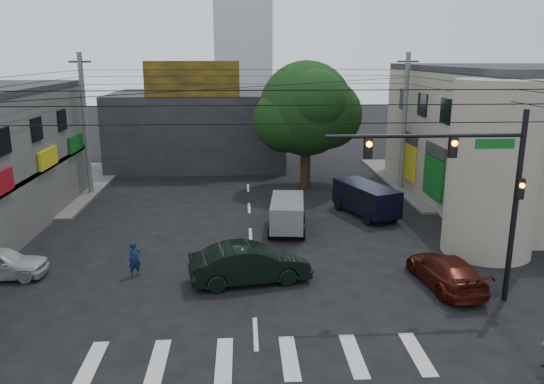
{
  "coord_description": "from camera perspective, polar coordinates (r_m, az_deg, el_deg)",
  "views": [
    {
      "loc": [
        -0.35,
        -18.92,
        9.02
      ],
      "look_at": [
        0.94,
        4.0,
        3.07
      ],
      "focal_mm": 35.0,
      "sensor_mm": 36.0,
      "label": 1
    }
  ],
  "objects": [
    {
      "name": "utility_pole_far_left",
      "position": [
        36.63,
        -19.43,
        6.79
      ],
      "size": [
        0.32,
        0.32,
        9.2
      ],
      "primitive_type": "cylinder",
      "color": "#59595B",
      "rests_on": "ground"
    },
    {
      "name": "building_right",
      "position": [
        37.16,
        26.52,
        5.25
      ],
      "size": [
        14.0,
        18.0,
        8.0
      ],
      "primitive_type": "cube",
      "color": "gray",
      "rests_on": "ground"
    },
    {
      "name": "building_far",
      "position": [
        45.47,
        -7.86,
        6.79
      ],
      "size": [
        14.0,
        10.0,
        6.0
      ],
      "primitive_type": "cube",
      "color": "#232326",
      "rests_on": "ground"
    },
    {
      "name": "street_tree",
      "position": [
        36.35,
        3.7,
        8.91
      ],
      "size": [
        6.4,
        6.4,
        8.7
      ],
      "color": "black",
      "rests_on": "ground"
    },
    {
      "name": "dark_sedan",
      "position": [
        21.73,
        -2.39,
        -7.69
      ],
      "size": [
        3.46,
        5.49,
        1.61
      ],
      "primitive_type": "imported",
      "rotation": [
        0.0,
        0.0,
        1.76
      ],
      "color": "black",
      "rests_on": "ground"
    },
    {
      "name": "navy_van",
      "position": [
        30.89,
        10.05,
        -0.9
      ],
      "size": [
        5.73,
        4.77,
        1.83
      ],
      "primitive_type": null,
      "rotation": [
        0.0,
        0.0,
        1.93
      ],
      "color": "black",
      "rests_on": "ground"
    },
    {
      "name": "billboard",
      "position": [
        40.22,
        -8.62,
        11.93
      ],
      "size": [
        7.0,
        0.3,
        2.6
      ],
      "primitive_type": "cube",
      "color": "olive",
      "rests_on": "building_far"
    },
    {
      "name": "silver_minivan",
      "position": [
        27.85,
        1.65,
        -2.51
      ],
      "size": [
        4.33,
        2.51,
        1.71
      ],
      "primitive_type": null,
      "rotation": [
        0.0,
        0.0,
        1.46
      ],
      "color": "gray",
      "rests_on": "ground"
    },
    {
      "name": "sidewalk_far_right",
      "position": [
        42.18,
        22.65,
        1.16
      ],
      "size": [
        16.0,
        16.0,
        0.15
      ],
      "primitive_type": "cube",
      "color": "#514F4C",
      "rests_on": "ground"
    },
    {
      "name": "maroon_sedan",
      "position": [
        22.5,
        18.16,
        -8.09
      ],
      "size": [
        2.78,
        4.83,
        1.29
      ],
      "primitive_type": "imported",
      "rotation": [
        0.0,
        0.0,
        3.25
      ],
      "color": "#3C0E08",
      "rests_on": "ground"
    },
    {
      "name": "ground",
      "position": [
        20.96,
        -2.0,
        -10.96
      ],
      "size": [
        160.0,
        160.0,
        0.0
      ],
      "primitive_type": "plane",
      "color": "black",
      "rests_on": "ground"
    },
    {
      "name": "corner_column",
      "position": [
        26.06,
        22.68,
        2.29
      ],
      "size": [
        4.0,
        4.0,
        8.0
      ],
      "primitive_type": "cylinder",
      "color": "gray",
      "rests_on": "ground"
    },
    {
      "name": "traffic_gantry",
      "position": [
        20.13,
        20.82,
        1.56
      ],
      "size": [
        7.1,
        0.35,
        7.2
      ],
      "color": "black",
      "rests_on": "ground"
    },
    {
      "name": "utility_pole_far_right",
      "position": [
        36.83,
        14.04,
        7.22
      ],
      "size": [
        0.32,
        0.32,
        9.2
      ],
      "primitive_type": "cylinder",
      "color": "#59595B",
      "rests_on": "ground"
    },
    {
      "name": "traffic_officer",
      "position": [
        23.03,
        -14.56,
        -7.0
      ],
      "size": [
        0.88,
        0.86,
        1.51
      ],
      "primitive_type": "imported",
      "rotation": [
        0.0,
        0.0,
        0.58
      ],
      "color": "#111F3E",
      "rests_on": "ground"
    }
  ]
}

